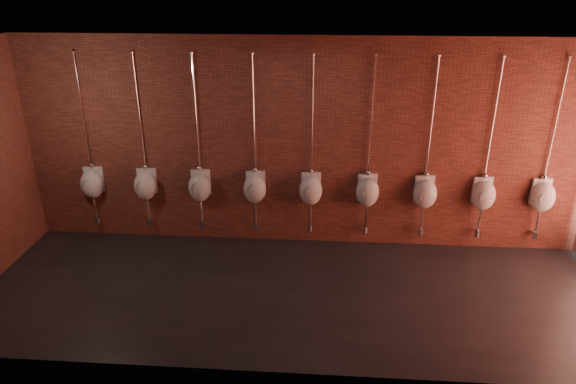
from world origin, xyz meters
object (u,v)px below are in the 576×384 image
Objects in this scene: urinal_1 at (145,185)px; urinal_6 at (425,193)px; urinal_8 at (543,196)px; urinal_7 at (483,194)px; urinal_3 at (255,188)px; urinal_2 at (200,186)px; urinal_4 at (311,189)px; urinal_0 at (92,183)px; urinal_5 at (367,191)px.

urinal_6 is (4.29, 0.00, 0.00)m from urinal_1.
urinal_7 is at bearing 180.00° from urinal_8.
urinal_3 is 1.00× the size of urinal_8.
urinal_2 is at bearing 180.00° from urinal_8.
urinal_2 and urinal_4 have the same top height.
urinal_2 is 0.86m from urinal_3.
urinal_1 is at bearing 0.00° from urinal_0.
urinal_0 and urinal_1 have the same top height.
urinal_1 is 1.00× the size of urinal_4.
urinal_0 is 6.01m from urinal_7.
urinal_4 is at bearing 180.00° from urinal_7.
urinal_3 is at bearing 0.00° from urinal_0.
urinal_4 is 0.86m from urinal_5.
urinal_2 is 1.00× the size of urinal_5.
urinal_4 is 1.00× the size of urinal_5.
urinal_2 is 3.43m from urinal_6.
urinal_1 is 1.00× the size of urinal_8.
urinal_3 and urinal_4 have the same top height.
urinal_0 and urinal_5 have the same top height.
urinal_7 is (3.43, 0.00, 0.00)m from urinal_3.
urinal_5 is (2.58, 0.00, 0.00)m from urinal_2.
urinal_7 is (6.01, 0.00, 0.00)m from urinal_0.
urinal_5 is at bearing 180.00° from urinal_6.
urinal_6 is 1.72m from urinal_8.
urinal_1 is at bearing 180.00° from urinal_7.
urinal_1 is 6.01m from urinal_8.
urinal_3 and urinal_6 have the same top height.
urinal_2 is 1.00× the size of urinal_8.
urinal_5 is 2.58m from urinal_8.
urinal_1 is at bearing 180.00° from urinal_6.
urinal_8 is (4.29, 0.00, 0.00)m from urinal_3.
urinal_3 is (2.58, 0.00, 0.00)m from urinal_0.
urinal_4 is (3.43, 0.00, 0.00)m from urinal_0.
urinal_2 is at bearing 180.00° from urinal_7.
urinal_4 is 1.00× the size of urinal_8.
urinal_2 and urinal_6 have the same top height.
urinal_3 is 0.86m from urinal_4.
urinal_7 is at bearing 0.00° from urinal_4.
urinal_2 is 1.00× the size of urinal_6.
urinal_4 is 1.00× the size of urinal_7.
urinal_6 and urinal_8 have the same top height.
urinal_4 is at bearing 180.00° from urinal_5.
urinal_0 is at bearing 180.00° from urinal_6.
urinal_2 is (0.86, 0.00, 0.00)m from urinal_1.
urinal_0 is 0.86m from urinal_1.
urinal_7 is (2.58, 0.00, 0.00)m from urinal_4.
urinal_8 is (1.72, 0.00, 0.00)m from urinal_6.
urinal_2 and urinal_3 have the same top height.
urinal_2 is 4.29m from urinal_7.
urinal_0 is at bearing 180.00° from urinal_2.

